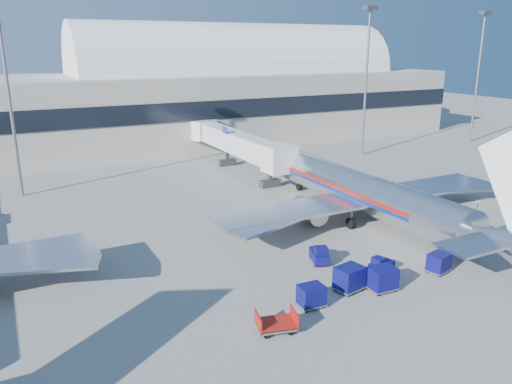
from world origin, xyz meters
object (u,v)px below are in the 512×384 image
tug_right (454,242)px  mast_east (367,60)px  barrier_mid (466,208)px  cart_train_a (382,278)px  tug_left (319,255)px  mast_west (5,66)px  jetbridge_near (233,141)px  barrier_near (443,212)px  tug_lead (381,265)px  cart_train_c (311,295)px  cart_open_red (277,324)px  cart_solo_near (439,262)px  cart_train_b (349,278)px  barrier_far (487,203)px  airliner_main (367,193)px  mast_far_east (480,58)px

tug_right → mast_east: bearing=113.2°
barrier_mid → cart_train_a: bearing=-154.0°
cart_train_a → tug_left: bearing=104.7°
barrier_mid → mast_west: bearing=145.9°
jetbridge_near → cart_train_a: (-6.09, -38.47, -3.00)m
barrier_mid → barrier_near: bearing=180.0°
barrier_mid → tug_lead: size_ratio=1.34×
mast_west → cart_train_c: (15.72, -37.29, -13.97)m
mast_east → barrier_near: bearing=-113.2°
cart_open_red → barrier_mid: bearing=33.9°
cart_solo_near → cart_open_red: (-15.22, -1.49, -0.36)m
cart_train_b → cart_train_c: bearing=179.9°
barrier_far → cart_train_a: 25.03m
cart_solo_near → mast_west: bearing=113.1°
mast_west → jetbridge_near: bearing=1.7°
cart_train_a → tug_lead: bearing=53.2°
barrier_far → cart_solo_near: 19.58m
airliner_main → mast_far_east: 53.06m
cart_train_c → mast_far_east: bearing=34.5°
airliner_main → cart_open_red: 22.40m
mast_west → cart_train_a: (21.51, -37.67, -13.86)m
mast_west → barrier_far: 54.58m
mast_far_east → tug_lead: bearing=-145.6°
tug_lead → cart_train_b: (-4.01, -1.25, 0.35)m
airliner_main → cart_open_red: (-17.82, -13.34, -2.47)m
cart_solo_near → cart_train_b: bearing=161.2°
mast_east → mast_far_east: 25.00m
tug_right → cart_solo_near: 5.17m
barrier_near → tug_right: bearing=-131.9°
airliner_main → cart_train_b: size_ratio=16.07×
barrier_mid → tug_lead: (-17.87, -7.33, 0.16)m
mast_far_east → barrier_near: bearing=-142.9°
airliner_main → barrier_mid: (11.30, -2.51, -2.48)m
airliner_main → cart_train_b: airliner_main is taller
cart_solo_near → tug_right: bearing=16.2°
barrier_far → tug_left: (-24.38, -3.66, 0.25)m
jetbridge_near → tug_right: bearing=-83.1°
mast_far_east → tug_lead: size_ratio=10.12×
cart_train_b → barrier_far: bearing=7.6°
barrier_near → barrier_far: 6.60m
tug_left → cart_train_c: cart_train_c is taller
mast_west → tug_left: bearing=-57.4°
barrier_mid → cart_train_a: 22.03m
tug_left → cart_train_a: bearing=-148.0°
airliner_main → cart_train_a: airliner_main is taller
barrier_mid → barrier_far: bearing=0.0°
barrier_near → tug_right: (-6.10, -6.81, 0.30)m
mast_far_east → jetbridge_near: bearing=179.0°
airliner_main → mast_west: bearing=139.6°
cart_solo_near → cart_open_red: bearing=172.4°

